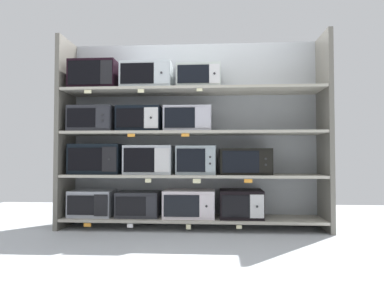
% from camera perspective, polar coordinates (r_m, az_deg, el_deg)
% --- Properties ---
extents(ground, '(6.86, 6.00, 0.02)m').
position_cam_1_polar(ground, '(3.01, -1.32, -17.70)').
color(ground, '#B2B7BC').
extents(back_panel, '(3.06, 0.04, 2.15)m').
position_cam_1_polar(back_panel, '(4.16, 0.24, 1.74)').
color(back_panel, '#9EA3A8').
rests_on(back_panel, ground).
extents(upright_left, '(0.05, 0.48, 2.15)m').
position_cam_1_polar(upright_left, '(4.26, -20.01, 1.77)').
color(upright_left, '#68645B').
rests_on(upright_left, ground).
extents(upright_right, '(0.05, 0.48, 2.15)m').
position_cam_1_polar(upright_right, '(4.08, 20.93, 1.94)').
color(upright_right, '#68645B').
rests_on(upright_right, ground).
extents(shelf_0, '(2.86, 0.48, 0.03)m').
position_cam_1_polar(shelf_0, '(3.96, 0.00, -12.09)').
color(shelf_0, '#ADA899').
rests_on(shelf_0, ground).
extents(microwave_0, '(0.48, 0.36, 0.29)m').
position_cam_1_polar(microwave_0, '(4.16, -15.96, -9.28)').
color(microwave_0, '#9A9EA8').
rests_on(microwave_0, shelf_0).
extents(microwave_1, '(0.47, 0.35, 0.28)m').
position_cam_1_polar(microwave_1, '(4.01, -8.73, -9.70)').
color(microwave_1, '#28292E').
rests_on(microwave_1, shelf_0).
extents(microwave_2, '(0.56, 0.39, 0.30)m').
position_cam_1_polar(microwave_2, '(3.93, -0.44, -9.72)').
color(microwave_2, silver).
rests_on(microwave_2, shelf_0).
extents(microwave_3, '(0.47, 0.40, 0.31)m').
position_cam_1_polar(microwave_3, '(3.93, 8.03, -9.66)').
color(microwave_3, black).
rests_on(microwave_3, shelf_0).
extents(price_tag_0, '(0.08, 0.00, 0.04)m').
position_cam_1_polar(price_tag_0, '(3.96, -16.76, -12.58)').
color(price_tag_0, orange).
extents(price_tag_1, '(0.06, 0.00, 0.04)m').
position_cam_1_polar(price_tag_1, '(3.82, -10.10, -13.03)').
color(price_tag_1, white).
extents(price_tag_2, '(0.05, 0.00, 0.05)m').
position_cam_1_polar(price_tag_2, '(3.73, -0.58, -13.42)').
color(price_tag_2, beige).
extents(price_tag_3, '(0.06, 0.00, 0.04)m').
position_cam_1_polar(price_tag_3, '(3.73, 7.72, -13.32)').
color(price_tag_3, beige).
extents(shelf_1, '(2.86, 0.48, 0.03)m').
position_cam_1_polar(shelf_1, '(3.90, 0.00, -5.19)').
color(shelf_1, '#ADA899').
extents(microwave_4, '(0.57, 0.37, 0.34)m').
position_cam_1_polar(microwave_4, '(4.11, -15.28, -2.39)').
color(microwave_4, black).
rests_on(microwave_4, shelf_1).
extents(microwave_5, '(0.53, 0.36, 0.32)m').
position_cam_1_polar(microwave_5, '(3.95, -7.03, -2.59)').
color(microwave_5, '#B6BCC3').
rests_on(microwave_5, shelf_1).
extents(microwave_6, '(0.43, 0.36, 0.32)m').
position_cam_1_polar(microwave_6, '(3.89, 0.69, -2.65)').
color(microwave_6, '#97A6AB').
rests_on(microwave_6, shelf_1).
extents(microwave_7, '(0.56, 0.36, 0.29)m').
position_cam_1_polar(microwave_7, '(3.90, 8.71, -2.84)').
color(microwave_7, black).
rests_on(microwave_7, shelf_1).
extents(price_tag_4, '(0.06, 0.00, 0.04)m').
position_cam_1_polar(price_tag_4, '(3.72, -7.18, -5.96)').
color(price_tag_4, beige).
extents(price_tag_5, '(0.08, 0.00, 0.05)m').
position_cam_1_polar(price_tag_5, '(3.66, 0.79, -6.08)').
color(price_tag_5, beige).
extents(price_tag_6, '(0.09, 0.00, 0.04)m').
position_cam_1_polar(price_tag_6, '(3.67, 9.20, -5.99)').
color(price_tag_6, orange).
extents(shelf_2, '(2.86, 0.48, 0.03)m').
position_cam_1_polar(shelf_2, '(3.91, 0.00, 1.81)').
color(shelf_2, '#ADA899').
extents(microwave_8, '(0.50, 0.44, 0.29)m').
position_cam_1_polar(microwave_8, '(4.14, -15.71, 3.86)').
color(microwave_8, '#27282D').
rests_on(microwave_8, shelf_2).
extents(microwave_9, '(0.49, 0.37, 0.28)m').
position_cam_1_polar(microwave_9, '(4.00, -8.49, 3.99)').
color(microwave_9, black).
rests_on(microwave_9, shelf_2).
extents(microwave_10, '(0.52, 0.36, 0.28)m').
position_cam_1_polar(microwave_10, '(3.92, -0.66, 4.06)').
color(microwave_10, '#B5B4BF').
rests_on(microwave_10, shelf_2).
extents(price_tag_7, '(0.08, 0.00, 0.03)m').
position_cam_1_polar(price_tag_7, '(3.76, -9.93, 1.41)').
color(price_tag_7, orange).
extents(price_tag_8, '(0.08, 0.00, 0.03)m').
position_cam_1_polar(price_tag_8, '(3.66, -1.10, 1.48)').
color(price_tag_8, orange).
extents(shelf_3, '(2.86, 0.48, 0.03)m').
position_cam_1_polar(shelf_3, '(3.96, 0.00, 8.69)').
color(shelf_3, '#ADA899').
extents(microwave_11, '(0.52, 0.41, 0.32)m').
position_cam_1_polar(microwave_11, '(4.22, -15.48, 10.58)').
color(microwave_11, black).
rests_on(microwave_11, shelf_3).
extents(microwave_12, '(0.56, 0.41, 0.29)m').
position_cam_1_polar(microwave_12, '(4.06, -7.27, 10.78)').
color(microwave_12, '#B5BEC3').
rests_on(microwave_12, shelf_3).
extents(microwave_13, '(0.48, 0.40, 0.26)m').
position_cam_1_polar(microwave_13, '(3.99, 1.13, 10.78)').
color(microwave_13, '#B3BDB5').
rests_on(microwave_13, shelf_3).
extents(price_tag_9, '(0.08, 0.00, 0.04)m').
position_cam_1_polar(price_tag_9, '(3.95, -16.70, 8.23)').
color(price_tag_9, beige).
extents(price_tag_10, '(0.07, 0.00, 0.04)m').
position_cam_1_polar(price_tag_10, '(3.79, -8.36, 8.60)').
color(price_tag_10, beige).
extents(price_tag_11, '(0.06, 0.00, 0.03)m').
position_cam_1_polar(price_tag_11, '(3.71, 1.24, 8.87)').
color(price_tag_11, beige).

